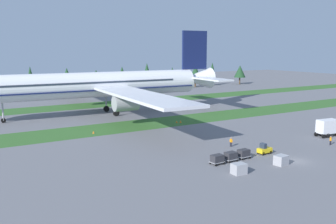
{
  "coord_description": "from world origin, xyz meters",
  "views": [
    {
      "loc": [
        -48.57,
        -39.93,
        18.17
      ],
      "look_at": [
        -5.2,
        31.98,
        4.0
      ],
      "focal_mm": 40.07,
      "sensor_mm": 36.0,
      "label": 1
    }
  ],
  "objects_px": {
    "catering_truck": "(331,127)",
    "taxiway_marker_1": "(94,132)",
    "cargo_dolly_lead": "(244,153)",
    "ground_crew_loader": "(331,140)",
    "ground_crew_marshaller": "(231,142)",
    "airliner": "(103,84)",
    "taxiway_marker_0": "(177,122)",
    "baggage_tug": "(264,149)",
    "uld_container_1": "(281,160)",
    "cargo_dolly_third": "(217,159)",
    "cargo_dolly_second": "(231,156)",
    "taxiway_marker_2": "(181,121)",
    "uld_container_0": "(239,169)"
  },
  "relations": [
    {
      "from": "catering_truck",
      "to": "taxiway_marker_1",
      "type": "bearing_deg",
      "value": -116.17
    },
    {
      "from": "cargo_dolly_lead",
      "to": "ground_crew_loader",
      "type": "height_order",
      "value": "ground_crew_loader"
    },
    {
      "from": "ground_crew_loader",
      "to": "ground_crew_marshaller",
      "type": "bearing_deg",
      "value": 151.94
    },
    {
      "from": "catering_truck",
      "to": "cargo_dolly_lead",
      "type": "bearing_deg",
      "value": -76.21
    },
    {
      "from": "airliner",
      "to": "ground_crew_loader",
      "type": "height_order",
      "value": "airliner"
    },
    {
      "from": "cargo_dolly_lead",
      "to": "taxiway_marker_0",
      "type": "relative_size",
      "value": 4.29
    },
    {
      "from": "ground_crew_marshaller",
      "to": "taxiway_marker_0",
      "type": "relative_size",
      "value": 3.3
    },
    {
      "from": "ground_crew_marshaller",
      "to": "ground_crew_loader",
      "type": "xyz_separation_m",
      "value": [
        17.07,
        -8.94,
        0.0
      ]
    },
    {
      "from": "baggage_tug",
      "to": "uld_container_1",
      "type": "relative_size",
      "value": 1.33
    },
    {
      "from": "ground_crew_loader",
      "to": "uld_container_1",
      "type": "bearing_deg",
      "value": -168.05
    },
    {
      "from": "airliner",
      "to": "catering_truck",
      "type": "relative_size",
      "value": 12.21
    },
    {
      "from": "cargo_dolly_third",
      "to": "ground_crew_marshaller",
      "type": "distance_m",
      "value": 11.72
    },
    {
      "from": "cargo_dolly_lead",
      "to": "taxiway_marker_0",
      "type": "xyz_separation_m",
      "value": [
        6.99,
        31.89,
        -0.66
      ]
    },
    {
      "from": "cargo_dolly_third",
      "to": "cargo_dolly_second",
      "type": "bearing_deg",
      "value": 90.0
    },
    {
      "from": "cargo_dolly_second",
      "to": "uld_container_1",
      "type": "relative_size",
      "value": 1.13
    },
    {
      "from": "airliner",
      "to": "uld_container_1",
      "type": "distance_m",
      "value": 59.24
    },
    {
      "from": "cargo_dolly_lead",
      "to": "taxiway_marker_2",
      "type": "height_order",
      "value": "cargo_dolly_lead"
    },
    {
      "from": "baggage_tug",
      "to": "taxiway_marker_0",
      "type": "height_order",
      "value": "baggage_tug"
    },
    {
      "from": "ground_crew_loader",
      "to": "cargo_dolly_second",
      "type": "bearing_deg",
      "value": 175.35
    },
    {
      "from": "uld_container_0",
      "to": "taxiway_marker_0",
      "type": "xyz_separation_m",
      "value": [
        12.96,
        37.45,
        -0.53
      ]
    },
    {
      "from": "cargo_dolly_lead",
      "to": "cargo_dolly_third",
      "type": "bearing_deg",
      "value": -90.0
    },
    {
      "from": "airliner",
      "to": "catering_truck",
      "type": "distance_m",
      "value": 59.06
    },
    {
      "from": "cargo_dolly_lead",
      "to": "catering_truck",
      "type": "height_order",
      "value": "catering_truck"
    },
    {
      "from": "taxiway_marker_1",
      "to": "taxiway_marker_2",
      "type": "bearing_deg",
      "value": 0.67
    },
    {
      "from": "catering_truck",
      "to": "airliner",
      "type": "bearing_deg",
      "value": -140.17
    },
    {
      "from": "ground_crew_marshaller",
      "to": "uld_container_1",
      "type": "bearing_deg",
      "value": 148.72
    },
    {
      "from": "ground_crew_loader",
      "to": "catering_truck",
      "type": "bearing_deg",
      "value": 35.34
    },
    {
      "from": "uld_container_0",
      "to": "taxiway_marker_1",
      "type": "relative_size",
      "value": 3.78
    },
    {
      "from": "ground_crew_marshaller",
      "to": "cargo_dolly_second",
      "type": "bearing_deg",
      "value": 110.83
    },
    {
      "from": "ground_crew_loader",
      "to": "taxiway_marker_0",
      "type": "bearing_deg",
      "value": 111.29
    },
    {
      "from": "catering_truck",
      "to": "uld_container_0",
      "type": "relative_size",
      "value": 3.6
    },
    {
      "from": "baggage_tug",
      "to": "taxiway_marker_0",
      "type": "distance_m",
      "value": 31.75
    },
    {
      "from": "taxiway_marker_0",
      "to": "taxiway_marker_1",
      "type": "xyz_separation_m",
      "value": [
        -21.98,
        -0.83,
        0.0
      ]
    },
    {
      "from": "uld_container_1",
      "to": "taxiway_marker_2",
      "type": "xyz_separation_m",
      "value": [
        5.1,
        37.07,
        -0.45
      ]
    },
    {
      "from": "taxiway_marker_2",
      "to": "cargo_dolly_third",
      "type": "bearing_deg",
      "value": -113.25
    },
    {
      "from": "uld_container_1",
      "to": "cargo_dolly_third",
      "type": "bearing_deg",
      "value": 147.04
    },
    {
      "from": "cargo_dolly_third",
      "to": "catering_truck",
      "type": "bearing_deg",
      "value": 93.11
    },
    {
      "from": "taxiway_marker_2",
      "to": "catering_truck",
      "type": "bearing_deg",
      "value": -55.81
    },
    {
      "from": "uld_container_1",
      "to": "uld_container_0",
      "type": "bearing_deg",
      "value": 178.83
    },
    {
      "from": "airliner",
      "to": "baggage_tug",
      "type": "relative_size",
      "value": 33.13
    },
    {
      "from": "taxiway_marker_0",
      "to": "taxiway_marker_2",
      "type": "height_order",
      "value": "taxiway_marker_2"
    },
    {
      "from": "cargo_dolly_second",
      "to": "uld_container_1",
      "type": "distance_m",
      "value": 7.91
    },
    {
      "from": "taxiway_marker_1",
      "to": "cargo_dolly_second",
      "type": "bearing_deg",
      "value": -68.79
    },
    {
      "from": "taxiway_marker_1",
      "to": "ground_crew_loader",
      "type": "bearing_deg",
      "value": -42.9
    },
    {
      "from": "uld_container_1",
      "to": "taxiway_marker_1",
      "type": "bearing_deg",
      "value": 115.65
    },
    {
      "from": "ground_crew_marshaller",
      "to": "taxiway_marker_0",
      "type": "bearing_deg",
      "value": -36.62
    },
    {
      "from": "cargo_dolly_third",
      "to": "taxiway_marker_1",
      "type": "bearing_deg",
      "value": -166.04
    },
    {
      "from": "cargo_dolly_third",
      "to": "uld_container_1",
      "type": "xyz_separation_m",
      "value": [
        8.47,
        -5.49,
        -0.14
      ]
    },
    {
      "from": "ground_crew_loader",
      "to": "taxiway_marker_0",
      "type": "relative_size",
      "value": 3.3
    },
    {
      "from": "taxiway_marker_0",
      "to": "ground_crew_marshaller",
      "type": "bearing_deg",
      "value": -98.34
    }
  ]
}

